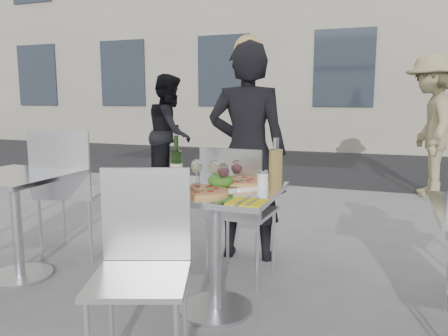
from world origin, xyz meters
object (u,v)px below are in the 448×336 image
(pedestrian_b, at_px, (430,126))
(carafe, at_px, (276,167))
(woman_diner, at_px, (247,153))
(sugar_shaker, at_px, (263,180))
(wineglass_white_b, at_px, (214,168))
(wineglass_red_b, at_px, (237,168))
(pedestrian_a, at_px, (170,133))
(side_table_left, at_px, (15,204))
(salad_plate, at_px, (221,182))
(main_table, at_px, (215,224))
(pizza_far, at_px, (238,182))
(side_chair_lfar, at_px, (68,183))
(pizza_near, at_px, (200,191))
(wineglass_red_a, at_px, (223,171))
(napkin_right, at_px, (247,202))
(wine_bottle, at_px, (177,165))
(wineglass_white_a, at_px, (197,167))
(chair_near, at_px, (143,253))
(napkin_left, at_px, (158,195))
(chair_far, at_px, (236,203))

(pedestrian_b, height_order, carafe, pedestrian_b)
(woman_diner, bearing_deg, carafe, 110.07)
(sugar_shaker, height_order, wineglass_white_b, wineglass_white_b)
(pedestrian_b, relative_size, wineglass_red_b, 11.77)
(wineglass_white_b, bearing_deg, pedestrian_b, 68.77)
(pedestrian_a, bearing_deg, carafe, -159.20)
(side_table_left, height_order, salad_plate, salad_plate)
(main_table, distance_m, sugar_shaker, 0.38)
(pizza_far, distance_m, salad_plate, 0.16)
(side_chair_lfar, distance_m, pizza_near, 1.49)
(pizza_far, xyz_separation_m, wineglass_red_a, (-0.03, -0.19, 0.09))
(woman_diner, relative_size, carafe, 5.85)
(woman_diner, height_order, carafe, woman_diner)
(pedestrian_b, bearing_deg, main_table, -23.82)
(wineglass_red_b, height_order, napkin_right, wineglass_red_b)
(pizza_near, xyz_separation_m, wine_bottle, (-0.24, 0.21, 0.10))
(pedestrian_b, distance_m, wineglass_white_a, 4.26)
(wineglass_red_b, bearing_deg, pizza_far, 96.07)
(pizza_far, height_order, sugar_shaker, sugar_shaker)
(chair_near, relative_size, wineglass_red_b, 5.96)
(chair_near, bearing_deg, wineglass_white_b, 62.34)
(woman_diner, xyz_separation_m, pedestrian_a, (-1.79, 2.22, -0.04))
(wine_bottle, bearing_deg, wineglass_white_b, -3.08)
(sugar_shaker, bearing_deg, wineglass_white_a, -177.45)
(napkin_right, bearing_deg, side_chair_lfar, 160.33)
(sugar_shaker, bearing_deg, wineglass_white_b, -173.87)
(sugar_shaker, distance_m, wineglass_white_a, 0.41)
(wine_bottle, bearing_deg, wineglass_red_b, 6.29)
(pedestrian_b, bearing_deg, napkin_right, -19.40)
(wineglass_red_a, bearing_deg, carafe, 40.09)
(main_table, distance_m, pizza_near, 0.26)
(pizza_far, distance_m, sugar_shaker, 0.19)
(side_table_left, distance_m, salad_plate, 1.54)
(wineglass_red_b, bearing_deg, carafe, 17.41)
(salad_plate, height_order, napkin_left, salad_plate)
(woman_diner, distance_m, wineglass_red_a, 0.98)
(salad_plate, relative_size, wineglass_white_b, 1.40)
(side_chair_lfar, relative_size, wineglass_red_b, 6.57)
(main_table, relative_size, woman_diner, 0.44)
(pedestrian_a, bearing_deg, pizza_near, -166.32)
(pedestrian_b, bearing_deg, salad_plate, -23.64)
(pedestrian_b, bearing_deg, wineglass_white_a, -26.09)
(chair_far, bearing_deg, napkin_right, 115.63)
(napkin_left, distance_m, napkin_right, 0.50)
(chair_far, height_order, wineglass_red_b, chair_far)
(pedestrian_a, xyz_separation_m, napkin_left, (1.65, -3.44, -0.05))
(wineglass_red_b, distance_m, napkin_right, 0.43)
(sugar_shaker, bearing_deg, napkin_right, -87.74)
(wineglass_red_b, bearing_deg, napkin_right, -64.49)
(main_table, relative_size, side_table_left, 1.00)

